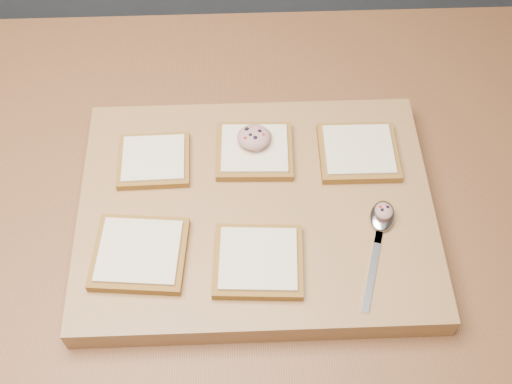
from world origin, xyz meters
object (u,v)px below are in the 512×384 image
Objects in this scene: cutting_board at (256,211)px; bread_far_center at (255,151)px; tuna_salad_dollop at (254,137)px; spoon at (381,224)px.

bread_far_center is at bearing 89.32° from cutting_board.
cutting_board is 10.11× the size of tuna_salad_dollop.
bread_far_center is at bearing 142.14° from spoon.
cutting_board is at bearing -90.32° from tuna_salad_dollop.
tuna_salad_dollop is 0.29× the size of spoon.
cutting_board is 0.11m from tuna_salad_dollop.
cutting_board is at bearing 165.81° from spoon.
spoon is at bearing -39.73° from tuna_salad_dollop.
tuna_salad_dollop is (-0.00, 0.01, 0.02)m from bread_far_center.
tuna_salad_dollop is at bearing 89.68° from cutting_board.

